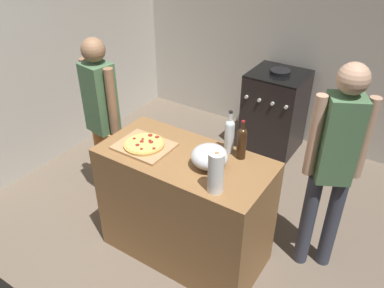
% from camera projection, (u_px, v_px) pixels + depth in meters
% --- Properties ---
extents(ground_plane, '(4.49, 3.55, 0.02)m').
position_uv_depth(ground_plane, '(224.00, 199.00, 3.81)').
color(ground_plane, '#6B5B4C').
extents(kitchen_wall_rear, '(4.49, 0.10, 2.60)m').
position_uv_depth(kitchen_wall_rear, '(298.00, 28.00, 4.19)').
color(kitchen_wall_rear, '#BCB7AD').
rests_on(kitchen_wall_rear, ground_plane).
extents(kitchen_wall_left, '(0.10, 3.55, 2.60)m').
position_uv_depth(kitchen_wall_left, '(62.00, 33.00, 4.04)').
color(kitchen_wall_left, '#BCB7AD').
rests_on(kitchen_wall_left, ground_plane).
extents(counter, '(1.26, 0.62, 0.94)m').
position_uv_depth(counter, '(185.00, 207.00, 3.00)').
color(counter, olive).
rests_on(counter, ground_plane).
extents(cutting_board, '(0.40, 0.32, 0.02)m').
position_uv_depth(cutting_board, '(144.00, 146.00, 2.85)').
color(cutting_board, tan).
rests_on(cutting_board, counter).
extents(pizza, '(0.30, 0.30, 0.03)m').
position_uv_depth(pizza, '(144.00, 144.00, 2.83)').
color(pizza, tan).
rests_on(pizza, cutting_board).
extents(mixing_bowl, '(0.25, 0.25, 0.16)m').
position_uv_depth(mixing_bowl, '(210.00, 157.00, 2.61)').
color(mixing_bowl, '#B2B2B7').
rests_on(mixing_bowl, counter).
extents(paper_towel_roll, '(0.10, 0.10, 0.28)m').
position_uv_depth(paper_towel_roll, '(216.00, 173.00, 2.35)').
color(paper_towel_roll, white).
rests_on(paper_towel_roll, counter).
extents(wine_bottle_dark, '(0.07, 0.07, 0.29)m').
position_uv_depth(wine_bottle_dark, '(242.00, 142.00, 2.67)').
color(wine_bottle_dark, '#331E0F').
rests_on(wine_bottle_dark, counter).
extents(wine_bottle_clear, '(0.07, 0.07, 0.32)m').
position_uv_depth(wine_bottle_clear, '(229.00, 134.00, 2.73)').
color(wine_bottle_clear, silver).
rests_on(wine_bottle_clear, counter).
extents(stove, '(0.59, 0.59, 0.96)m').
position_uv_depth(stove, '(274.00, 111.00, 4.36)').
color(stove, black).
rests_on(stove, ground_plane).
extents(person_in_stripes, '(0.39, 0.23, 1.59)m').
position_uv_depth(person_in_stripes, '(102.00, 116.00, 3.31)').
color(person_in_stripes, '#D88C4C').
rests_on(person_in_stripes, ground_plane).
extents(person_in_red, '(0.36, 0.28, 1.67)m').
position_uv_depth(person_in_red, '(334.00, 161.00, 2.64)').
color(person_in_red, '#383D4C').
rests_on(person_in_red, ground_plane).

